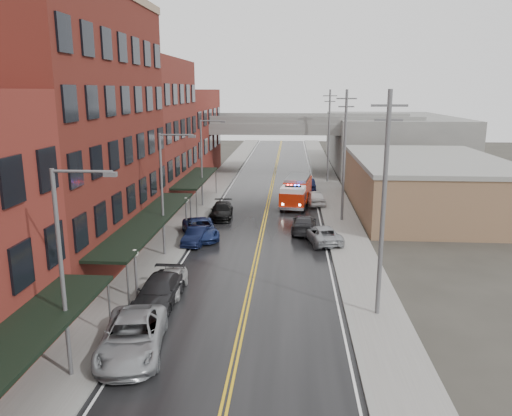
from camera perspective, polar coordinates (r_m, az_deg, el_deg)
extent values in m
cube|color=black|center=(42.23, 0.63, -3.07)|extent=(11.00, 160.00, 0.02)
cube|color=slate|center=(43.25, -9.08, -2.75)|extent=(3.00, 160.00, 0.15)
cube|color=slate|center=(42.42, 10.54, -3.13)|extent=(3.00, 160.00, 0.15)
cube|color=gray|center=(42.90, -6.93, -2.81)|extent=(0.30, 160.00, 0.15)
cube|color=gray|center=(42.26, 8.31, -3.11)|extent=(0.30, 160.00, 0.15)
cube|color=#5D1F18|center=(37.06, -21.25, 7.89)|extent=(9.00, 20.00, 18.00)
cube|color=#5D221B|center=(53.49, -13.17, 8.24)|extent=(9.00, 15.00, 15.00)
cube|color=maroon|center=(70.46, -8.92, 8.36)|extent=(9.00, 20.00, 12.00)
cube|color=#906F4D|center=(53.07, 18.85, 2.38)|extent=(14.00, 22.00, 5.00)
cube|color=slate|center=(82.31, 15.10, 7.36)|extent=(18.00, 30.00, 8.00)
cylinder|color=slate|center=(25.91, -16.40, -11.01)|extent=(0.10, 0.10, 3.00)
cube|color=black|center=(36.00, -12.05, -1.34)|extent=(2.60, 18.00, 0.18)
cylinder|color=slate|center=(28.33, -14.43, -8.74)|extent=(0.10, 0.10, 3.00)
cylinder|color=slate|center=(44.19, -7.49, -0.44)|extent=(0.10, 0.10, 3.00)
cube|color=black|center=(52.65, -6.85, 3.48)|extent=(2.60, 13.00, 0.18)
cylinder|color=slate|center=(46.86, -6.81, 0.38)|extent=(0.10, 0.10, 3.00)
cylinder|color=slate|center=(58.64, -4.59, 3.05)|extent=(0.10, 0.10, 3.00)
cylinder|color=#59595B|center=(29.79, -13.55, -7.78)|extent=(0.14, 0.14, 2.80)
sphere|color=silver|center=(29.30, -13.71, -5.04)|extent=(0.44, 0.44, 0.44)
cylinder|color=#59595B|center=(42.71, -7.97, -1.08)|extent=(0.14, 0.14, 2.80)
sphere|color=silver|center=(42.36, -8.04, 0.89)|extent=(0.44, 0.44, 0.44)
cylinder|color=#59595B|center=(21.91, -21.28, -7.48)|extent=(0.18, 0.18, 9.00)
cylinder|color=#59595B|center=(20.33, -19.25, 3.97)|extent=(2.40, 0.12, 0.12)
cube|color=#59595B|center=(19.94, -16.32, 3.71)|extent=(0.50, 0.22, 0.18)
cylinder|color=#59595B|center=(36.41, -10.68, 1.32)|extent=(0.18, 0.18, 9.00)
cylinder|color=#59595B|center=(35.48, -9.09, 8.26)|extent=(2.40, 0.12, 0.12)
cube|color=#59595B|center=(35.26, -7.33, 8.12)|extent=(0.50, 0.22, 0.18)
cylinder|color=#59595B|center=(51.80, -6.24, 5.01)|extent=(0.18, 0.18, 9.00)
cylinder|color=#59595B|center=(51.15, -5.02, 9.89)|extent=(2.40, 0.12, 0.12)
cube|color=#59595B|center=(51.00, -3.78, 9.79)|extent=(0.50, 0.22, 0.18)
cylinder|color=#59595B|center=(26.55, 14.34, -0.02)|extent=(0.24, 0.24, 12.00)
cube|color=#59595B|center=(25.89, 15.02, 11.25)|extent=(1.80, 0.12, 0.12)
cube|color=#59595B|center=(25.92, 14.92, 9.70)|extent=(1.40, 0.12, 0.12)
cylinder|color=#59595B|center=(46.07, 10.05, 5.73)|extent=(0.24, 0.24, 12.00)
cube|color=#59595B|center=(45.69, 10.32, 12.21)|extent=(1.80, 0.12, 0.12)
cube|color=#59595B|center=(45.70, 10.28, 11.33)|extent=(1.40, 0.12, 0.12)
cylinder|color=#59595B|center=(65.87, 8.31, 8.04)|extent=(0.24, 0.24, 12.00)
cube|color=#59595B|center=(65.61, 8.46, 12.57)|extent=(1.80, 0.12, 0.12)
cube|color=#59595B|center=(65.62, 8.44, 11.95)|extent=(1.40, 0.12, 0.12)
cube|color=slate|center=(72.66, 2.19, 9.25)|extent=(40.00, 10.00, 1.50)
cube|color=slate|center=(74.20, -6.41, 6.35)|extent=(1.60, 8.00, 6.00)
cube|color=slate|center=(73.48, 10.82, 6.13)|extent=(1.60, 8.00, 6.00)
cube|color=#A31C07|center=(54.05, 4.80, 2.20)|extent=(3.19, 5.74, 2.08)
cube|color=#A31C07|center=(50.35, 4.24, 1.04)|extent=(2.80, 2.89, 1.49)
cube|color=silver|center=(50.15, 4.26, 2.15)|extent=(2.65, 2.68, 0.50)
cube|color=black|center=(50.48, 4.28, 1.42)|extent=(2.69, 1.91, 0.79)
cube|color=slate|center=(53.83, 4.82, 3.45)|extent=(2.89, 5.31, 0.30)
cube|color=black|center=(50.09, 4.27, 2.51)|extent=(1.61, 0.49, 0.14)
sphere|color=#FF0C0C|center=(50.15, 3.65, 2.63)|extent=(0.20, 0.20, 0.20)
sphere|color=#1933FF|center=(50.01, 4.89, 2.58)|extent=(0.20, 0.20, 0.20)
cylinder|color=black|center=(50.57, 2.99, 0.25)|extent=(1.03, 0.48, 0.99)
cylinder|color=black|center=(50.29, 5.44, 0.13)|extent=(1.03, 0.48, 0.99)
cylinder|color=black|center=(53.92, 3.56, 1.07)|extent=(1.03, 0.48, 0.99)
cylinder|color=black|center=(53.66, 5.86, 0.96)|extent=(1.03, 0.48, 0.99)
cylinder|color=black|center=(56.32, 3.93, 1.59)|extent=(1.03, 0.48, 0.99)
cylinder|color=black|center=(56.07, 6.13, 1.50)|extent=(1.03, 0.48, 0.99)
imported|color=gray|center=(24.47, -13.96, -14.09)|extent=(3.69, 6.40, 1.68)
imported|color=black|center=(29.38, -11.02, -9.29)|extent=(2.23, 5.31, 1.53)
imported|color=#B8B8B8|center=(30.79, -9.76, -8.31)|extent=(1.68, 4.05, 1.37)
imported|color=black|center=(39.98, -6.80, -3.12)|extent=(1.90, 4.23, 1.35)
imported|color=navy|center=(41.46, -6.39, -2.37)|extent=(4.15, 6.06, 1.54)
imported|color=black|center=(47.67, -3.96, -0.30)|extent=(2.32, 5.06, 1.43)
imported|color=#929599|center=(40.32, 7.60, -2.97)|extent=(3.34, 5.38, 1.39)
imported|color=#242426|center=(43.14, 5.51, -1.79)|extent=(2.38, 5.11, 1.45)
imported|color=silver|center=(53.47, 6.76, 1.20)|extent=(2.39, 4.75, 1.55)
imported|color=black|center=(60.50, 5.79, 2.67)|extent=(2.12, 4.98, 1.60)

